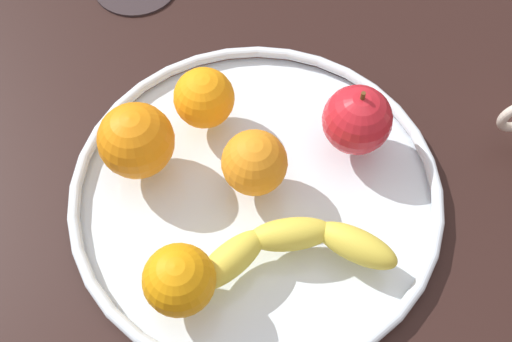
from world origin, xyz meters
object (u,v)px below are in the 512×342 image
at_px(banana, 289,248).
at_px(orange_front_left, 249,164).
at_px(orange_front_right, 136,141).
at_px(orange_back_right, 179,280).
at_px(apple, 357,120).
at_px(fruit_bowl, 256,191).
at_px(orange_back_left, 204,98).

relative_size(banana, orange_front_left, 3.13).
height_order(orange_front_left, orange_front_right, orange_front_right).
bearing_deg(orange_back_right, banana, -169.51).
bearing_deg(orange_front_right, banana, 134.33).
xyz_separation_m(orange_back_right, orange_front_right, (0.02, -0.15, 0.01)).
height_order(apple, orange_front_right, apple).
xyz_separation_m(fruit_bowl, apple, (-0.11, -0.04, 0.04)).
relative_size(fruit_bowl, orange_front_right, 4.99).
distance_m(fruit_bowl, orange_back_right, 0.13).
relative_size(banana, apple, 2.58).
xyz_separation_m(apple, orange_back_left, (0.14, -0.06, -0.00)).
height_order(fruit_bowl, orange_front_right, orange_front_right).
height_order(orange_back_right, orange_back_left, orange_back_right).
xyz_separation_m(banana, orange_front_right, (0.12, -0.13, 0.02)).
bearing_deg(orange_front_right, orange_front_left, 157.78).
bearing_deg(apple, banana, 50.98).
height_order(fruit_bowl, orange_front_left, orange_front_left).
bearing_deg(orange_back_right, orange_front_left, -127.52).
height_order(fruit_bowl, orange_back_left, orange_back_left).
distance_m(banana, apple, 0.15).
bearing_deg(orange_back_right, apple, -145.57).
bearing_deg(fruit_bowl, orange_back_left, -68.87).
height_order(banana, orange_back_right, orange_back_right).
distance_m(orange_front_left, orange_front_right, 0.11).
bearing_deg(orange_front_right, apple, 176.40).
bearing_deg(apple, orange_back_left, -21.61).
bearing_deg(banana, orange_back_right, 13.95).
bearing_deg(banana, orange_front_left, -72.54).
height_order(banana, orange_front_left, orange_front_left).
xyz_separation_m(orange_front_left, orange_back_left, (0.03, -0.09, -0.00)).
distance_m(orange_back_left, orange_front_right, 0.08).
height_order(apple, orange_front_left, apple).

